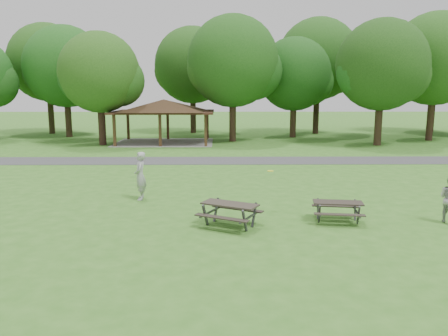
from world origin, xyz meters
TOP-DOWN VIEW (x-y plane):
  - ground at (0.00, 0.00)m, footprint 160.00×160.00m
  - asphalt_path at (0.00, 14.00)m, footprint 120.00×3.20m
  - pavilion at (-4.00, 24.00)m, footprint 8.60×7.01m
  - tree_row_c at (-13.90, 29.03)m, footprint 8.19×7.80m
  - tree_row_d at (-8.92, 22.53)m, footprint 6.93×6.60m
  - tree_row_e at (2.10, 25.03)m, footprint 8.40×8.00m
  - tree_row_f at (8.09, 28.53)m, footprint 7.35×7.00m
  - tree_row_g at (14.09, 22.03)m, footprint 7.77×7.40m
  - tree_row_h at (20.10, 25.53)m, footprint 8.61×8.20m
  - tree_deep_a at (-16.90, 32.53)m, footprint 8.40×8.00m
  - tree_deep_b at (-1.90, 33.03)m, footprint 8.40×8.00m
  - tree_deep_c at (11.10, 32.03)m, footprint 8.82×8.40m
  - tree_deep_d at (24.10, 33.53)m, footprint 8.40×8.00m
  - picnic_table_middle at (1.15, 0.09)m, footprint 2.37×2.21m
  - picnic_table_far at (4.93, 0.58)m, footprint 1.86×1.58m
  - frisbee_in_flight at (2.75, 2.23)m, footprint 0.29×0.29m
  - frisbee_thrower at (-2.50, 3.81)m, footprint 0.56×0.78m

SIDE VIEW (x-z plane):
  - ground at x=0.00m, z-range 0.00..0.00m
  - asphalt_path at x=0.00m, z-range 0.00..0.02m
  - picnic_table_far at x=4.93m, z-range 0.17..0.91m
  - picnic_table_middle at x=1.15m, z-range 0.19..1.01m
  - frisbee_thrower at x=-2.50m, z-range 0.00..2.01m
  - frisbee_in_flight at x=2.75m, z-range 1.49..1.51m
  - pavilion at x=-4.00m, z-range 1.18..4.94m
  - tree_row_d at x=-8.92m, z-range 1.13..10.41m
  - tree_row_f at x=8.09m, z-range 1.06..10.62m
  - tree_row_g at x=14.09m, z-range 1.20..11.46m
  - tree_row_c at x=-13.90m, z-range 1.20..11.87m
  - tree_row_e at x=2.10m, z-range 1.27..12.29m
  - tree_deep_b at x=-1.90m, z-range 1.32..12.45m
  - tree_row_h at x=20.10m, z-range 1.34..12.71m
  - tree_deep_d at x=24.10m, z-range 1.39..12.66m
  - tree_deep_a at x=-16.90m, z-range 1.44..12.82m
  - tree_deep_c at x=11.10m, z-range 1.49..13.39m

